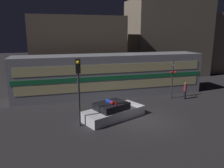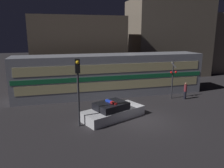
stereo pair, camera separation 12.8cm
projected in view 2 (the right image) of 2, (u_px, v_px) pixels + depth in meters
The scene contains 9 objects.
ground_plane at pixel (143, 120), 15.52m from camera, with size 120.00×120.00×0.00m, color #262326.
train at pixel (111, 75), 21.59m from camera, with size 18.41×3.08×4.02m.
police_car at pixel (113, 111), 15.88m from camera, with size 5.00×3.58×1.30m.
pedestrian at pixel (185, 91), 20.31m from camera, with size 0.27×0.27×1.59m.
crossing_signal_near at pixel (173, 77), 20.19m from camera, with size 0.69×0.28×3.63m.
traffic_light_corner at pixel (78, 80), 13.86m from camera, with size 0.30×0.46×4.49m.
building_left at pixel (78, 50), 26.85m from camera, with size 10.95×5.74×7.96m.
building_center at pixel (167, 39), 31.67m from camera, with size 10.93×6.53×10.50m.
building_right at pixel (221, 43), 35.29m from camera, with size 7.98×6.11×8.87m.
Camera 2 is at (-5.93, -13.43, 6.07)m, focal length 35.00 mm.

